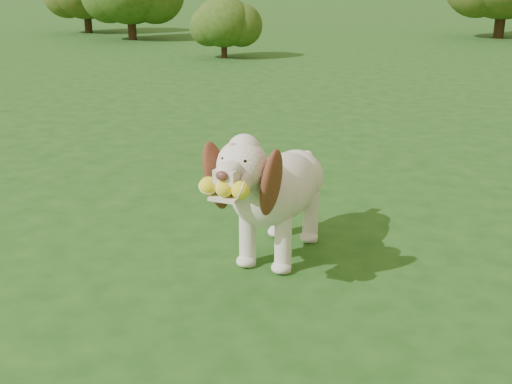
% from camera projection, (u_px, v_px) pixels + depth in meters
% --- Properties ---
extents(ground, '(80.00, 80.00, 0.00)m').
position_uv_depth(ground, '(273.00, 275.00, 3.42)').
color(ground, '#184614').
rests_on(ground, ground).
extents(dog, '(0.46, 1.25, 0.81)m').
position_uv_depth(dog, '(274.00, 186.00, 3.48)').
color(dog, silver).
rests_on(dog, ground).
extents(shrub_a, '(1.08, 1.08, 1.12)m').
position_uv_depth(shrub_a, '(224.00, 22.00, 11.82)').
color(shrub_a, '#382314').
rests_on(shrub_a, ground).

